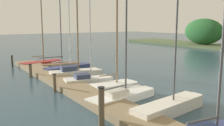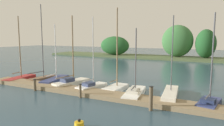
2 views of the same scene
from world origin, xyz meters
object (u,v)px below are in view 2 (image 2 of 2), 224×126
(sailboat_4, at_px, (92,86))
(mooring_piling_3, at_px, (151,98))
(sailboat_1, at_px, (43,77))
(sailboat_8, at_px, (209,102))
(sailboat_6, at_px, (135,92))
(mooring_piling_2, at_px, (80,91))
(sailboat_5, at_px, (117,86))
(channel_buoy_0, at_px, (79,124))
(sailboat_3, at_px, (72,82))
(sailboat_7, at_px, (171,94))
(mooring_piling_1, at_px, (35,85))
(sailboat_0, at_px, (21,77))
(sailboat_2, at_px, (56,79))

(sailboat_4, relative_size, mooring_piling_3, 4.03)
(mooring_piling_3, bearing_deg, sailboat_1, 164.49)
(mooring_piling_3, bearing_deg, sailboat_8, 36.90)
(sailboat_6, height_order, mooring_piling_2, sailboat_6)
(sailboat_5, bearing_deg, channel_buoy_0, -165.80)
(sailboat_3, distance_m, sailboat_7, 9.34)
(sailboat_8, relative_size, mooring_piling_1, 6.04)
(sailboat_6, bearing_deg, sailboat_5, 55.83)
(sailboat_0, bearing_deg, sailboat_3, -95.46)
(mooring_piling_3, bearing_deg, sailboat_5, 139.15)
(sailboat_4, distance_m, mooring_piling_3, 6.89)
(sailboat_8, height_order, channel_buoy_0, sailboat_8)
(sailboat_6, distance_m, sailboat_7, 2.81)
(sailboat_5, relative_size, mooring_piling_1, 6.91)
(sailboat_3, bearing_deg, mooring_piling_2, -121.83)
(sailboat_8, height_order, mooring_piling_2, sailboat_8)
(sailboat_3, xyz_separation_m, sailboat_5, (4.53, 0.55, -0.02))
(sailboat_3, height_order, sailboat_7, sailboat_3)
(sailboat_0, distance_m, mooring_piling_2, 10.17)
(mooring_piling_3, xyz_separation_m, channel_buoy_0, (-2.67, -4.16, -0.65))
(sailboat_7, bearing_deg, sailboat_0, 85.95)
(sailboat_3, relative_size, sailboat_6, 1.24)
(mooring_piling_1, bearing_deg, sailboat_2, 102.68)
(sailboat_0, height_order, sailboat_3, sailboat_0)
(sailboat_2, bearing_deg, mooring_piling_2, -133.20)
(sailboat_4, height_order, channel_buoy_0, sailboat_4)
(sailboat_2, relative_size, sailboat_3, 0.90)
(mooring_piling_2, bearing_deg, sailboat_4, 101.86)
(sailboat_8, bearing_deg, mooring_piling_1, 109.33)
(sailboat_8, distance_m, mooring_piling_1, 14.13)
(sailboat_0, xyz_separation_m, sailboat_8, (18.93, -0.20, 0.03))
(sailboat_7, height_order, mooring_piling_2, sailboat_7)
(sailboat_8, bearing_deg, sailboat_0, 99.00)
(sailboat_7, height_order, sailboat_8, sailboat_7)
(mooring_piling_3, bearing_deg, sailboat_2, 161.97)
(sailboat_1, bearing_deg, sailboat_4, -91.42)
(sailboat_1, xyz_separation_m, mooring_piling_1, (2.60, -3.51, 0.14))
(sailboat_1, height_order, sailboat_6, sailboat_1)
(sailboat_6, bearing_deg, sailboat_4, 78.56)
(sailboat_0, xyz_separation_m, sailboat_7, (16.15, 0.75, 0.02))
(sailboat_2, distance_m, sailboat_3, 2.67)
(sailboat_0, bearing_deg, mooring_piling_2, -112.87)
(sailboat_0, bearing_deg, mooring_piling_3, -108.49)
(sailboat_0, bearing_deg, sailboat_8, -99.16)
(sailboat_5, bearing_deg, sailboat_2, 92.58)
(sailboat_4, height_order, mooring_piling_1, sailboat_4)
(sailboat_3, bearing_deg, sailboat_4, -84.43)
(sailboat_1, relative_size, mooring_piling_1, 7.77)
(mooring_piling_3, bearing_deg, sailboat_4, 155.67)
(sailboat_6, xyz_separation_m, sailboat_7, (2.68, 0.82, 0.04))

